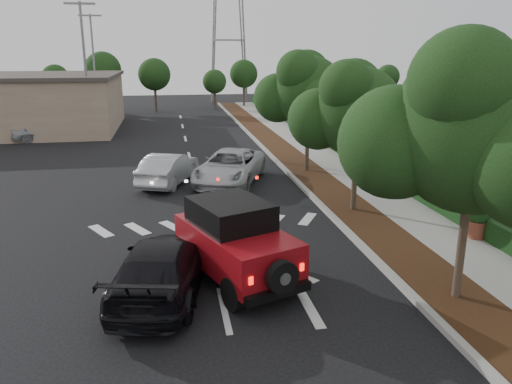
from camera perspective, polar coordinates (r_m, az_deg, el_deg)
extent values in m
plane|color=black|center=(12.03, -3.66, -13.29)|extent=(120.00, 120.00, 0.00)
cube|color=#9E9B93|center=(23.88, 4.12, 1.80)|extent=(0.20, 70.00, 0.15)
cube|color=black|center=(24.14, 6.42, 1.86)|extent=(1.80, 70.00, 0.12)
cube|color=gray|center=(24.73, 10.66, 2.02)|extent=(2.00, 70.00, 0.12)
cube|color=black|center=(25.17, 13.69, 2.88)|extent=(0.80, 70.00, 0.80)
cylinder|color=black|center=(13.94, -7.71, -7.30)|extent=(0.56, 0.86, 0.81)
cylinder|color=black|center=(14.59, -1.96, -6.08)|extent=(0.56, 0.86, 0.81)
cylinder|color=black|center=(11.85, -2.56, -11.54)|extent=(0.56, 0.86, 0.81)
cylinder|color=black|center=(12.60, 3.87, -9.79)|extent=(0.56, 0.86, 0.81)
cube|color=maroon|center=(12.98, -2.26, -6.27)|extent=(3.09, 4.18, 1.02)
cube|color=black|center=(12.94, -2.96, -2.41)|extent=(2.33, 2.55, 0.65)
cube|color=maroon|center=(14.20, -5.09, -4.70)|extent=(1.89, 1.57, 0.84)
cube|color=black|center=(11.65, 2.59, -11.48)|extent=(1.69, 0.81, 0.22)
cylinder|color=black|center=(11.34, 3.03, -9.70)|extent=(0.80, 0.49, 0.77)
cube|color=#FF190C|center=(11.15, -0.58, -10.13)|extent=(0.11, 0.08, 0.18)
cube|color=#FF190C|center=(11.86, 5.28, -8.55)|extent=(0.11, 0.08, 0.18)
imported|color=#AFB3B7|center=(22.82, -3.02, 2.88)|extent=(4.28, 5.87, 1.48)
imported|color=black|center=(12.66, -10.64, -8.41)|extent=(2.96, 5.21, 1.42)
imported|color=#ACAFB4|center=(22.95, -9.96, 2.65)|extent=(2.95, 4.55, 1.42)
imported|color=#9FA3A6|center=(36.70, -23.25, 6.44)|extent=(4.20, 2.71, 1.33)
cylinder|color=brown|center=(17.34, 23.90, -3.90)|extent=(0.62, 0.62, 0.56)
sphere|color=black|center=(17.18, 24.09, -2.24)|extent=(0.70, 0.70, 0.70)
imported|color=black|center=(17.16, 24.12, -1.99)|extent=(0.65, 0.58, 0.66)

